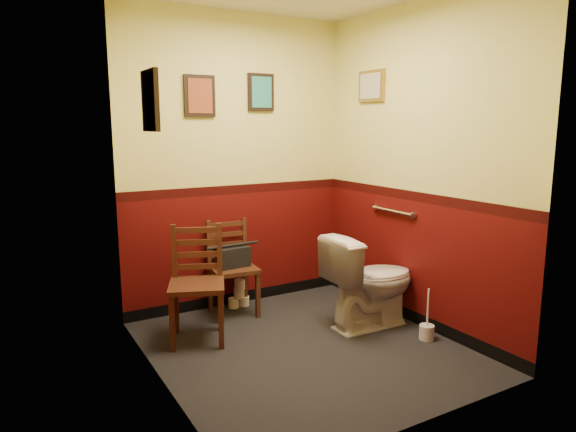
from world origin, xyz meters
name	(u,v)px	position (x,y,z in m)	size (l,w,h in m)	color
floor	(304,348)	(0.00, 0.00, 0.00)	(2.20, 2.40, 0.00)	black
wall_back	(237,163)	(0.00, 1.20, 1.35)	(2.20, 2.70, 0.00)	#480908
wall_front	(426,192)	(0.00, -1.20, 1.35)	(2.20, 2.70, 0.00)	#480908
wall_left	(155,182)	(-1.10, 0.00, 1.35)	(2.40, 2.70, 0.00)	#480908
wall_right	(417,168)	(1.10, 0.00, 1.35)	(2.40, 2.70, 0.00)	#480908
grab_bar	(392,211)	(1.07, 0.25, 0.95)	(0.05, 0.56, 0.06)	silver
framed_print_back_a	(200,96)	(-0.35, 1.18, 1.95)	(0.28, 0.04, 0.36)	black
framed_print_back_b	(261,92)	(0.25, 1.18, 2.00)	(0.26, 0.04, 0.34)	black
framed_print_left	(151,101)	(-1.08, 0.10, 1.85)	(0.04, 0.30, 0.38)	black
framed_print_right	(371,86)	(1.08, 0.60, 2.05)	(0.04, 0.34, 0.28)	olive
toilet	(370,281)	(0.72, 0.10, 0.40)	(0.45, 0.81, 0.79)	white
toilet_brush	(427,331)	(0.94, -0.35, 0.07)	(0.12, 0.12, 0.42)	silver
chair_left	(197,284)	(-0.64, 0.59, 0.46)	(0.56, 0.56, 0.91)	#512918
chair_right	(232,268)	(-0.17, 0.98, 0.43)	(0.44, 0.44, 0.85)	#512918
handbag	(233,257)	(-0.17, 0.94, 0.54)	(0.30, 0.16, 0.21)	black
tp_stack	(239,295)	(-0.05, 1.08, 0.11)	(0.21, 0.13, 0.27)	silver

